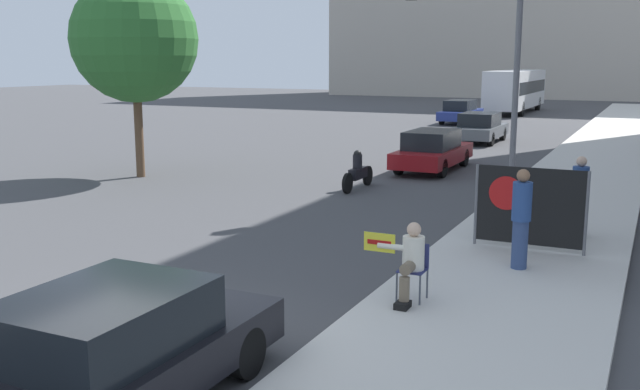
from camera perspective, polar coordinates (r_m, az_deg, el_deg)
ground_plane at (r=9.96m, az=-15.45°, el=-12.20°), size 160.00×160.00×0.00m
sidewalk_curb at (r=22.26m, az=19.73°, el=0.43°), size 3.63×90.00×0.16m
seated_protester at (r=11.01m, az=7.22°, el=-5.12°), size 0.99×0.77×1.22m
jogger_on_sidewalk at (r=13.05m, az=15.79°, el=-1.78°), size 0.34×0.34×1.79m
pedestrian_behind at (r=15.84m, az=20.04°, el=-0.06°), size 0.34×0.34×1.70m
protest_banner at (r=14.42m, az=16.37°, el=-0.88°), size 2.15×0.06×1.62m
traffic_light_pole at (r=19.45m, az=12.67°, el=12.20°), size 2.87×2.64×6.34m
parked_car_curbside at (r=8.24m, az=-16.18°, el=-11.90°), size 1.89×4.18×1.40m
car_on_road_nearest at (r=25.33m, az=8.98°, el=3.55°), size 1.72×4.62×1.42m
car_on_road_midblock at (r=34.53m, az=12.67°, el=5.29°), size 1.83×4.25×1.41m
car_on_road_distant at (r=45.00m, az=11.17°, el=6.57°), size 1.73×4.78×1.43m
city_bus_on_road at (r=54.85m, az=15.40°, el=8.22°), size 2.47×11.37×3.10m
motorcycle_on_road at (r=21.39m, az=3.05°, el=1.84°), size 0.28×2.18×1.19m
street_tree_near_curb at (r=24.21m, az=-14.62°, el=11.96°), size 4.09×4.09×6.54m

